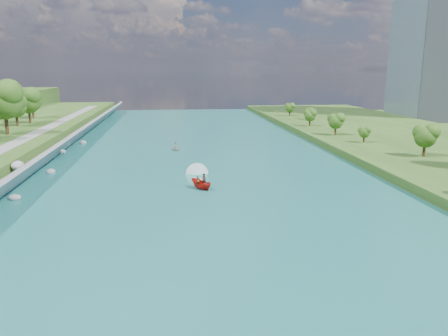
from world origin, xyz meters
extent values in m
plane|color=#2D5119|center=(0.00, 0.00, 0.00)|extent=(260.00, 260.00, 0.00)
cube|color=#19605D|center=(0.00, 20.00, 0.05)|extent=(55.00, 240.00, 0.10)
cube|color=slate|center=(-25.85, 20.00, 1.80)|extent=(3.54, 236.00, 4.05)
ellipsoid|color=gray|center=(-24.86, 13.10, 0.33)|extent=(1.60, 1.35, 0.91)
ellipsoid|color=gray|center=(-26.64, 20.57, 2.98)|extent=(1.75, 2.23, 1.38)
ellipsoid|color=gray|center=(-24.24, 28.19, 0.24)|extent=(1.50, 1.84, 0.95)
ellipsoid|color=gray|center=(-25.07, 40.35, 1.30)|extent=(1.14, 1.16, 0.89)
ellipsoid|color=gray|center=(-26.11, 46.79, 1.86)|extent=(1.90, 1.86, 1.30)
ellipsoid|color=gray|center=(-24.64, 57.27, 0.22)|extent=(1.43, 1.73, 1.13)
cube|color=gray|center=(82.50, 95.00, 30.00)|extent=(22.00, 22.00, 60.00)
ellipsoid|color=#214913|center=(-37.83, 49.37, 9.96)|extent=(7.75, 7.75, 12.91)
ellipsoid|color=#214913|center=(-40.30, 62.94, 7.89)|extent=(5.27, 5.27, 8.78)
ellipsoid|color=#214913|center=(-39.12, 68.63, 8.62)|extent=(6.14, 6.14, 10.23)
ellipsoid|color=#214913|center=(-41.79, 80.36, 8.02)|extent=(5.43, 5.43, 9.05)
ellipsoid|color=#214913|center=(39.36, 26.79, 4.88)|extent=(4.05, 4.05, 6.75)
ellipsoid|color=#214913|center=(35.41, 42.47, 3.55)|extent=(2.46, 2.46, 4.09)
ellipsoid|color=#214913|center=(33.32, 53.34, 4.55)|extent=(3.66, 3.66, 6.10)
ellipsoid|color=#214913|center=(32.58, 70.18, 4.16)|extent=(3.19, 3.19, 5.32)
ellipsoid|color=#214913|center=(37.09, 85.09, 3.69)|extent=(2.62, 2.62, 4.37)
ellipsoid|color=#214913|center=(34.24, 96.71, 4.05)|extent=(3.06, 3.06, 5.10)
imported|color=#B8160E|center=(-0.66, 15.36, 0.84)|extent=(3.38, 3.94, 1.47)
imported|color=#66605B|center=(-1.06, 14.96, 1.24)|extent=(0.62, 0.44, 1.59)
imported|color=#66605B|center=(-0.16, 15.86, 1.29)|extent=(1.03, 1.03, 1.68)
cube|color=white|center=(-0.66, 18.36, 0.13)|extent=(0.90, 5.00, 0.06)
imported|color=#919499|center=(-3.78, 46.08, 0.39)|extent=(2.29, 3.01, 0.58)
imported|color=#66605B|center=(-3.78, 46.08, 1.05)|extent=(0.69, 0.45, 1.41)
camera|label=1|loc=(-4.50, -43.71, 16.46)|focal=35.00mm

